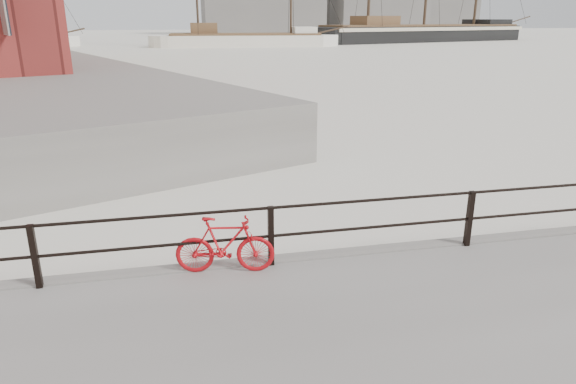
{
  "coord_description": "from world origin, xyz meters",
  "views": [
    {
      "loc": [
        -4.84,
        -7.55,
        4.15
      ],
      "look_at": [
        -2.86,
        1.5,
        1.0
      ],
      "focal_mm": 32.0,
      "sensor_mm": 36.0,
      "label": 1
    }
  ],
  "objects_px": {
    "barque_black": "(423,41)",
    "schooner_left": "(2,48)",
    "schooner_mid": "(246,47)",
    "bicycle": "(225,245)"
  },
  "relations": [
    {
      "from": "bicycle",
      "to": "schooner_mid",
      "type": "bearing_deg",
      "value": 92.13
    },
    {
      "from": "bicycle",
      "to": "barque_black",
      "type": "relative_size",
      "value": 0.03
    },
    {
      "from": "barque_black",
      "to": "schooner_left",
      "type": "distance_m",
      "value": 71.1
    },
    {
      "from": "barque_black",
      "to": "schooner_left",
      "type": "xyz_separation_m",
      "value": [
        -70.81,
        -6.41,
        0.0
      ]
    },
    {
      "from": "barque_black",
      "to": "schooner_mid",
      "type": "relative_size",
      "value": 1.84
    },
    {
      "from": "bicycle",
      "to": "barque_black",
      "type": "xyz_separation_m",
      "value": [
        45.53,
        85.26,
        -0.81
      ]
    },
    {
      "from": "bicycle",
      "to": "schooner_mid",
      "type": "relative_size",
      "value": 0.05
    },
    {
      "from": "schooner_mid",
      "to": "barque_black",
      "type": "bearing_deg",
      "value": 21.77
    },
    {
      "from": "barque_black",
      "to": "schooner_left",
      "type": "bearing_deg",
      "value": 169.04
    },
    {
      "from": "schooner_left",
      "to": "bicycle",
      "type": "bearing_deg",
      "value": -83.45
    }
  ]
}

